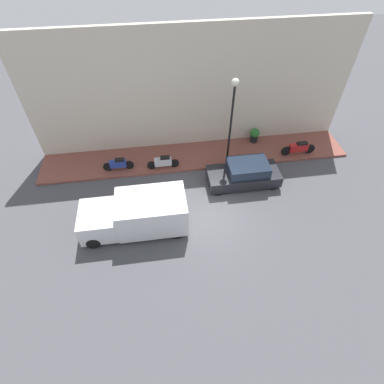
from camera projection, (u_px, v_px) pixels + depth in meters
name	position (u px, v px, depth m)	size (l,w,h in m)	color
ground_plane	(210.00, 215.00, 15.49)	(60.00, 60.00, 0.00)	#47474C
sidewalk	(196.00, 156.00, 18.73)	(2.61, 18.72, 0.14)	brown
building_facade	(193.00, 91.00, 17.15)	(0.30, 18.72, 7.29)	beige
parked_car	(244.00, 174.00, 16.71)	(1.73, 4.01, 1.41)	black
delivery_van	(136.00, 214.00, 14.30)	(2.08, 5.04, 1.89)	silver
motorcycle_blue	(118.00, 164.00, 17.44)	(0.30, 1.77, 0.77)	navy
scooter_silver	(163.00, 162.00, 17.53)	(0.30, 1.87, 0.82)	#B7B7BF
motorcycle_red	(299.00, 148.00, 18.40)	(0.30, 2.15, 0.87)	#B21E1E
streetlamp	(233.00, 107.00, 15.58)	(0.40, 0.40, 5.25)	black
potted_plant	(254.00, 135.00, 19.31)	(0.60, 0.60, 0.92)	black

